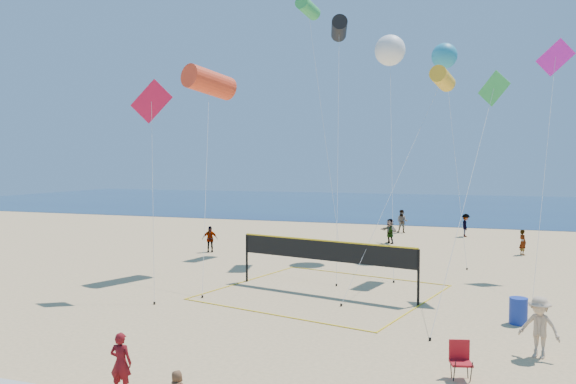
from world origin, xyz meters
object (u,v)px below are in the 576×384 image
(camp_chair, at_px, (460,357))
(woman, at_px, (121,363))
(volleyball_net, at_px, (325,257))
(trash_barrel, at_px, (518,311))

(camp_chair, bearing_deg, woman, -169.85)
(woman, relative_size, volleyball_net, 0.15)
(woman, bearing_deg, camp_chair, -162.16)
(camp_chair, xyz_separation_m, trash_barrel, (1.72, 5.74, -0.09))
(woman, xyz_separation_m, trash_barrel, (9.37, 9.36, -0.29))
(woman, bearing_deg, volleyball_net, -106.48)
(woman, xyz_separation_m, volleyball_net, (1.85, 11.71, 0.79))
(volleyball_net, bearing_deg, trash_barrel, -3.87)
(camp_chair, height_order, volleyball_net, volleyball_net)
(camp_chair, bearing_deg, trash_barrel, 58.14)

